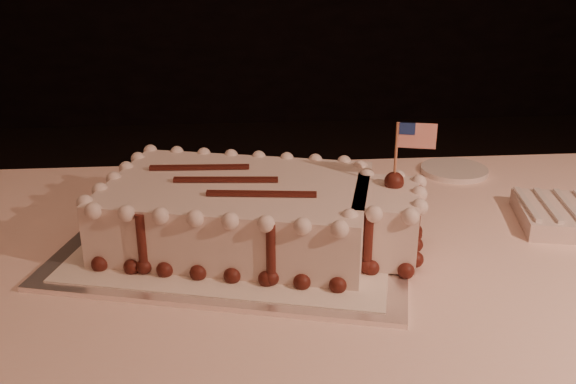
{
  "coord_description": "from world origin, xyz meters",
  "views": [
    {
      "loc": [
        -0.29,
        -0.36,
        1.22
      ],
      "look_at": [
        -0.21,
        0.6,
        0.84
      ],
      "focal_mm": 40.0,
      "sensor_mm": 36.0,
      "label": 1
    }
  ],
  "objects": [
    {
      "name": "cake_board",
      "position": [
        -0.29,
        0.6,
        0.75
      ],
      "size": [
        0.63,
        0.54,
        0.01
      ],
      "primitive_type": "cube",
      "rotation": [
        0.0,
        0.0,
        -0.26
      ],
      "color": "white",
      "rests_on": "banquet_table"
    },
    {
      "name": "doily",
      "position": [
        -0.29,
        0.6,
        0.76
      ],
      "size": [
        0.57,
        0.48,
        0.0
      ],
      "primitive_type": "cube",
      "rotation": [
        0.0,
        0.0,
        -0.26
      ],
      "color": "white",
      "rests_on": "cake_board"
    },
    {
      "name": "sheet_cake",
      "position": [
        -0.27,
        0.59,
        0.81
      ],
      "size": [
        0.54,
        0.39,
        0.21
      ],
      "color": "silver",
      "rests_on": "doily"
    },
    {
      "name": "side_plate",
      "position": [
        0.17,
        0.9,
        0.76
      ],
      "size": [
        0.14,
        0.14,
        0.01
      ],
      "primitive_type": "cylinder",
      "color": "silver",
      "rests_on": "banquet_table"
    }
  ]
}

